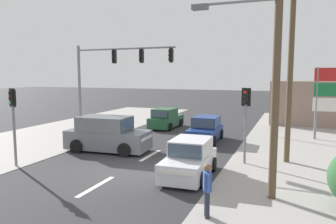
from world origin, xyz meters
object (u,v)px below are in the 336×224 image
Objects in this scene: pedestal_signal_left_kerb at (13,114)px; suv_oncoming_near at (107,135)px; pedestal_signal_right_kerb at (246,113)px; hatchback_crossing_left at (205,130)px; utility_pole_midground_right at (291,58)px; pedestrian_at_kerb at (207,187)px; pedestal_signal_far_median at (275,101)px; traffic_signal_mast at (110,71)px; hatchback_oncoming_mid at (166,119)px; utility_pole_foreground_right at (273,52)px; shopping_plaza_sign at (332,93)px; hatchback_receding_far at (189,159)px.

pedestal_signal_left_kerb is 4.96m from suv_oncoming_near.
pedestal_signal_right_kerb reaches higher than hatchback_crossing_left.
utility_pole_midground_right is 10.12m from suv_oncoming_near.
utility_pole_midground_right is 2.03× the size of suv_oncoming_near.
pedestrian_at_kerb is at bearing -40.98° from suv_oncoming_near.
hatchback_crossing_left is at bearing -143.66° from pedestal_signal_far_median.
traffic_signal_mast is 1.87× the size of hatchback_oncoming_mid.
utility_pole_foreground_right is 0.97× the size of utility_pole_midground_right.
hatchback_receding_far is at bearing -120.96° from shopping_plaza_sign.
pedestal_signal_left_kerb is 15.62m from pedestal_signal_far_median.
pedestal_signal_right_kerb is (-1.84, -0.98, -2.52)m from utility_pole_midground_right.
shopping_plaza_sign is (4.26, 7.50, 0.57)m from pedestal_signal_right_kerb.
traffic_signal_mast is at bearing 146.63° from utility_pole_foreground_right.
pedestal_signal_far_median is at bearing 36.34° from hatchback_crossing_left.
hatchback_receding_far is at bearing -63.93° from hatchback_oncoming_mid.
shopping_plaza_sign is at bearing 33.05° from suv_oncoming_near.
utility_pole_foreground_right is 11.62m from pedestal_signal_far_median.
pedestrian_at_kerb is (-1.54, -2.25, -3.99)m from utility_pole_foreground_right.
traffic_signal_mast reaches higher than pedestrian_at_kerb.
utility_pole_foreground_right is 2.56× the size of pedestal_signal_left_kerb.
pedestal_signal_right_kerb is 6.48m from pedestrian_at_kerb.
suv_oncoming_near is 8.20m from hatchback_oncoming_mid.
suv_oncoming_near is 9.50m from pedestrian_at_kerb.
utility_pole_midground_right reaches higher than pedestal_signal_far_median.
pedestal_signal_far_median reaches higher than hatchback_crossing_left.
suv_oncoming_near reaches higher than hatchback_receding_far.
utility_pole_midground_right is at bearing -38.48° from hatchback_oncoming_mid.
pedestal_signal_right_kerb is at bearing 108.27° from utility_pole_foreground_right.
hatchback_receding_far is at bearing 114.71° from pedestrian_at_kerb.
pedestal_signal_far_median is at bearing -5.96° from hatchback_oncoming_mid.
traffic_signal_mast is 1.49× the size of suv_oncoming_near.
shopping_plaza_sign is (13.96, 11.67, 0.57)m from pedestal_signal_left_kerb.
utility_pole_midground_right is 3.27m from pedestal_signal_right_kerb.
pedestal_signal_left_kerb reaches higher than hatchback_oncoming_mid.
pedestal_signal_left_kerb is at bearing -101.69° from hatchback_oncoming_mid.
suv_oncoming_near is at bearing 154.49° from hatchback_receding_far.
hatchback_receding_far is 2.26× the size of pedestrian_at_kerb.
utility_pole_foreground_right is 2.56× the size of pedestal_signal_far_median.
traffic_signal_mast reaches higher than pedestal_signal_far_median.
pedestal_signal_left_kerb is 0.77× the size of suv_oncoming_near.
shopping_plaza_sign is 1.25× the size of hatchback_receding_far.
utility_pole_midground_right reaches higher than hatchback_crossing_left.
pedestrian_at_kerb is (9.50, -2.13, -1.49)m from pedestal_signal_left_kerb.
suv_oncoming_near is (2.33, 4.10, -1.53)m from pedestal_signal_left_kerb.
hatchback_receding_far is at bearing 157.14° from utility_pole_foreground_right.
utility_pole_foreground_right reaches higher than hatchback_receding_far.
suv_oncoming_near is at bearing -179.48° from pedestal_signal_right_kerb.
pedestal_signal_far_median is at bearing 26.15° from traffic_signal_mast.
suv_oncoming_near is 1.27× the size of hatchback_crossing_left.
traffic_signal_mast is (-10.05, 6.62, -0.57)m from utility_pole_foreground_right.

